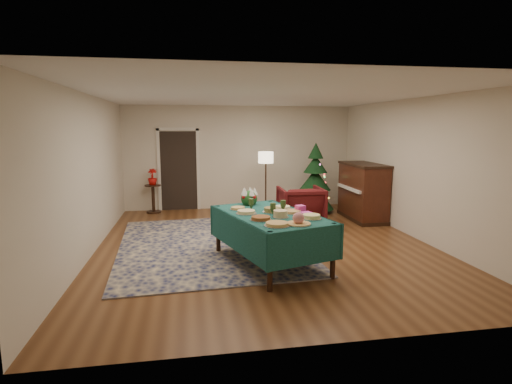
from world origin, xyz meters
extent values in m
plane|color=#593319|center=(0.00, 0.00, 0.00)|extent=(7.00, 7.00, 0.00)
plane|color=white|center=(0.00, 0.00, 2.70)|extent=(7.00, 7.00, 0.00)
plane|color=beige|center=(0.00, 3.50, 1.35)|extent=(6.00, 0.00, 6.00)
plane|color=beige|center=(0.00, -3.50, 1.35)|extent=(6.00, 0.00, 6.00)
plane|color=beige|center=(-3.00, 0.00, 1.35)|extent=(0.00, 7.00, 7.00)
plane|color=beige|center=(3.00, 0.00, 1.35)|extent=(0.00, 7.00, 7.00)
cube|color=black|center=(-1.60, 3.48, 1.02)|extent=(0.92, 0.02, 2.04)
cube|color=silver|center=(-2.10, 3.48, 1.05)|extent=(0.08, 0.04, 2.14)
cube|color=silver|center=(-1.10, 3.48, 1.05)|extent=(0.08, 0.04, 2.14)
cube|color=silver|center=(-1.60, 3.48, 2.10)|extent=(1.08, 0.04, 0.08)
cube|color=#141D4D|center=(-1.00, 0.14, 0.01)|extent=(3.46, 4.39, 0.02)
cylinder|color=black|center=(-0.33, -2.12, 0.41)|extent=(0.08, 0.08, 0.81)
cylinder|color=black|center=(-0.87, -0.32, 0.41)|extent=(0.08, 0.08, 0.81)
cylinder|color=black|center=(0.64, -1.83, 0.41)|extent=(0.08, 0.08, 0.81)
cylinder|color=black|center=(0.10, -0.02, 0.41)|extent=(0.08, 0.08, 0.81)
cube|color=#123F36|center=(-0.11, -1.07, 0.79)|extent=(1.73, 2.31, 0.04)
cube|color=#123F36|center=(-0.41, -0.10, 0.56)|extent=(1.18, 0.38, 0.51)
cube|color=#123F36|center=(0.18, -2.05, 0.56)|extent=(1.18, 0.38, 0.51)
cube|color=#123F36|center=(0.45, -0.91, 0.56)|extent=(0.63, 2.01, 0.51)
cube|color=#123F36|center=(-0.67, -1.24, 0.56)|extent=(0.63, 2.01, 0.51)
cylinder|color=silver|center=(-0.18, -1.85, 0.82)|extent=(0.36, 0.36, 0.01)
cylinder|color=tan|center=(-0.18, -1.85, 0.84)|extent=(0.31, 0.31, 0.04)
cylinder|color=silver|center=(0.13, -1.83, 0.82)|extent=(0.35, 0.35, 0.01)
sphere|color=#CC727A|center=(0.13, -1.83, 0.91)|extent=(0.16, 0.16, 0.16)
cylinder|color=silver|center=(0.41, -1.52, 0.82)|extent=(0.30, 0.30, 0.01)
cylinder|color=#D8D172|center=(0.41, -1.52, 0.85)|extent=(0.26, 0.26, 0.05)
cylinder|color=silver|center=(-0.34, -1.47, 0.82)|extent=(0.32, 0.32, 0.01)
cylinder|color=brown|center=(-0.34, -1.47, 0.85)|extent=(0.27, 0.27, 0.04)
cylinder|color=silver|center=(-0.02, -1.36, 0.82)|extent=(0.25, 0.25, 0.01)
cylinder|color=tan|center=(-0.02, -1.36, 0.87)|extent=(0.21, 0.21, 0.10)
cylinder|color=silver|center=(0.24, -1.09, 0.82)|extent=(0.32, 0.32, 0.01)
cylinder|color=#B2844C|center=(0.24, -1.09, 0.84)|extent=(0.27, 0.27, 0.03)
cylinder|color=silver|center=(-0.48, -1.01, 0.82)|extent=(0.32, 0.32, 0.01)
cylinder|color=#D8BF7F|center=(-0.48, -1.01, 0.85)|extent=(0.27, 0.27, 0.04)
cylinder|color=silver|center=(-0.06, -0.97, 0.82)|extent=(0.30, 0.30, 0.01)
cylinder|color=maroon|center=(-0.06, -0.97, 0.86)|extent=(0.25, 0.25, 0.07)
cylinder|color=silver|center=(0.17, -0.71, 0.82)|extent=(0.28, 0.28, 0.01)
cylinder|color=#F2EACC|center=(0.17, -0.71, 0.84)|extent=(0.24, 0.24, 0.03)
cylinder|color=silver|center=(-0.57, -0.68, 0.82)|extent=(0.26, 0.26, 0.01)
cylinder|color=tan|center=(-0.57, -0.68, 0.84)|extent=(0.22, 0.22, 0.03)
cone|color=#2D471E|center=(-0.36, -0.75, 0.86)|extent=(0.08, 0.08, 0.10)
cylinder|color=#2D471E|center=(-0.36, -0.75, 0.95)|extent=(0.09, 0.09, 0.10)
cone|color=#2D471E|center=(0.11, -0.98, 0.86)|extent=(0.08, 0.08, 0.10)
cylinder|color=#2D471E|center=(0.11, -0.98, 0.95)|extent=(0.09, 0.09, 0.10)
cone|color=#2D471E|center=(-0.09, -1.18, 0.86)|extent=(0.08, 0.08, 0.10)
cylinder|color=#2D471E|center=(-0.09, -1.18, 0.95)|extent=(0.09, 0.09, 0.10)
cube|color=#DE3DB3|center=(0.42, -1.25, 0.83)|extent=(0.20, 0.20, 0.04)
cube|color=#E03E9E|center=(0.38, -1.03, 0.87)|extent=(0.16, 0.16, 0.11)
sphere|color=#1E4C1E|center=(-0.33, -0.29, 0.92)|extent=(0.28, 0.28, 0.28)
cone|color=white|center=(-0.23, -0.29, 1.05)|extent=(0.11, 0.11, 0.13)
cone|color=white|center=(-0.30, -0.20, 1.05)|extent=(0.11, 0.11, 0.13)
cone|color=white|center=(-0.40, -0.23, 1.05)|extent=(0.11, 0.11, 0.13)
cone|color=white|center=(-0.40, -0.35, 1.05)|extent=(0.11, 0.11, 0.13)
cone|color=white|center=(-0.30, -0.38, 1.05)|extent=(0.11, 0.11, 0.13)
sphere|color=#B20C0F|center=(-0.23, -0.22, 0.96)|extent=(0.08, 0.08, 0.08)
sphere|color=#B20C0F|center=(-0.39, -0.19, 0.96)|extent=(0.08, 0.08, 0.08)
sphere|color=#B20C0F|center=(-0.42, -0.36, 0.96)|extent=(0.08, 0.08, 0.08)
sphere|color=#B20C0F|center=(-0.26, -0.39, 0.96)|extent=(0.08, 0.08, 0.08)
imported|color=#4A0F11|center=(1.06, 1.29, 0.48)|extent=(0.95, 0.89, 0.95)
cylinder|color=#A57F3F|center=(0.55, 2.68, 0.01)|extent=(0.26, 0.26, 0.03)
cylinder|color=black|center=(0.55, 2.68, 0.70)|extent=(0.04, 0.04, 1.41)
cylinder|color=#FFEABF|center=(0.55, 2.68, 1.41)|extent=(0.38, 0.38, 0.28)
cylinder|color=black|center=(-2.25, 3.20, 0.02)|extent=(0.36, 0.36, 0.04)
cylinder|color=black|center=(-2.25, 3.20, 0.35)|extent=(0.08, 0.08, 0.66)
cylinder|color=black|center=(-2.25, 3.20, 0.70)|extent=(0.40, 0.40, 0.03)
imported|color=red|center=(-2.25, 3.20, 0.83)|extent=(0.23, 0.41, 0.23)
cylinder|color=black|center=(1.81, 2.60, 0.07)|extent=(0.11, 0.11, 0.14)
cone|color=black|center=(1.81, 2.60, 0.40)|extent=(1.17, 1.17, 0.62)
cone|color=black|center=(1.81, 2.60, 0.84)|extent=(0.96, 0.96, 0.53)
cone|color=black|center=(1.81, 2.60, 1.24)|extent=(0.72, 0.72, 0.44)
cone|color=black|center=(1.81, 2.60, 1.57)|extent=(0.47, 0.47, 0.40)
cube|color=black|center=(2.66, 1.64, 0.04)|extent=(0.66, 1.51, 0.08)
cube|color=#35170D|center=(2.66, 1.64, 0.66)|extent=(0.64, 1.49, 1.23)
cube|color=black|center=(2.66, 1.64, 1.29)|extent=(0.68, 1.53, 0.05)
cube|color=white|center=(2.34, 1.64, 0.74)|extent=(0.13, 1.27, 0.06)
camera|label=1|loc=(-1.35, -7.02, 2.14)|focal=28.00mm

